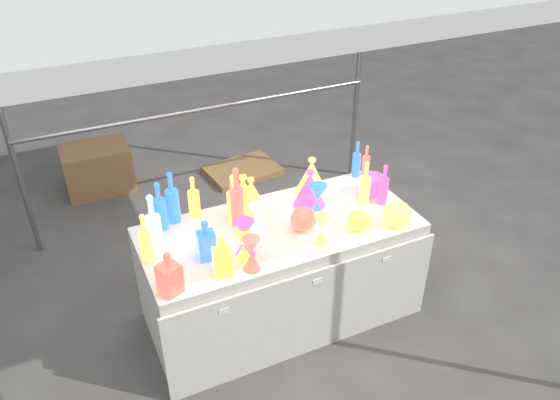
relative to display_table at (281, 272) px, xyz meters
name	(u,v)px	position (x,y,z in m)	size (l,w,h in m)	color
ground	(280,311)	(0.00, 0.01, -0.37)	(80.00, 80.00, 0.00)	#5B5854
display_table	(281,272)	(0.00, 0.00, 0.00)	(1.84, 0.83, 0.75)	silver
cardboard_box_closed	(98,168)	(-0.87, 2.30, -0.15)	(0.62, 0.45, 0.45)	olive
cardboard_box_flat	(243,170)	(0.51, 2.00, -0.34)	(0.71, 0.51, 0.06)	olive
bottle_0	(194,197)	(-0.46, 0.36, 0.52)	(0.08, 0.08, 0.30)	red
bottle_1	(172,197)	(-0.60, 0.36, 0.56)	(0.09, 0.09, 0.36)	#157840
bottle_2	(237,196)	(-0.23, 0.16, 0.58)	(0.09, 0.09, 0.41)	orange
bottle_3	(232,198)	(-0.24, 0.23, 0.53)	(0.08, 0.08, 0.30)	#1A439A
bottle_4	(145,237)	(-0.85, 0.04, 0.53)	(0.07, 0.07, 0.31)	#12745E
bottle_5	(153,225)	(-0.79, 0.07, 0.58)	(0.09, 0.09, 0.41)	#D22AAB
bottle_6	(234,199)	(-0.24, 0.18, 0.55)	(0.09, 0.09, 0.35)	red
bottle_7	(159,206)	(-0.69, 0.31, 0.54)	(0.08, 0.08, 0.34)	#157840
decanter_0	(222,256)	(-0.49, -0.28, 0.50)	(0.10, 0.10, 0.26)	red
decanter_1	(169,273)	(-0.80, -0.30, 0.51)	(0.11, 0.11, 0.27)	orange
decanter_2	(206,239)	(-0.53, -0.09, 0.51)	(0.10, 0.10, 0.26)	#157840
hourglass_0	(251,254)	(-0.33, -0.31, 0.48)	(0.11, 0.11, 0.22)	orange
hourglass_1	(245,238)	(-0.31, -0.17, 0.50)	(0.12, 0.12, 0.24)	#1A439A
hourglass_2	(322,229)	(0.16, -0.26, 0.48)	(0.10, 0.10, 0.20)	#12745E
hourglass_3	(258,220)	(-0.17, -0.02, 0.49)	(0.11, 0.11, 0.23)	#D22AAB
hourglass_4	(243,246)	(-0.34, -0.21, 0.48)	(0.10, 0.10, 0.20)	red
hourglass_5	(318,201)	(0.27, 0.00, 0.50)	(0.12, 0.12, 0.24)	#157840
globe_0	(359,221)	(0.44, -0.23, 0.44)	(0.15, 0.15, 0.12)	red
globe_1	(397,215)	(0.69, -0.30, 0.45)	(0.19, 0.19, 0.15)	#12745E
globe_2	(303,220)	(0.12, -0.08, 0.45)	(0.17, 0.17, 0.14)	orange
globe_3	(373,185)	(0.75, 0.09, 0.45)	(0.19, 0.19, 0.15)	#1A439A
lampshade_0	(251,193)	(-0.08, 0.29, 0.49)	(0.19, 0.19, 0.23)	#EAFF35
lampshade_1	(243,193)	(-0.14, 0.29, 0.51)	(0.22, 0.22, 0.26)	#EAFF35
lampshade_2	(310,188)	(0.29, 0.16, 0.51)	(0.22, 0.22, 0.26)	#1A439A
lampshade_3	(312,176)	(0.37, 0.29, 0.51)	(0.23, 0.23, 0.27)	#12745E
bottle_8	(357,159)	(0.79, 0.36, 0.52)	(0.06, 0.06, 0.28)	#157840
bottle_9	(366,160)	(0.86, 0.34, 0.50)	(0.05, 0.05, 0.25)	orange
bottle_10	(384,184)	(0.75, -0.04, 0.53)	(0.07, 0.07, 0.30)	#1A439A
bottle_11	(365,183)	(0.63, 0.01, 0.54)	(0.07, 0.07, 0.33)	#12745E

